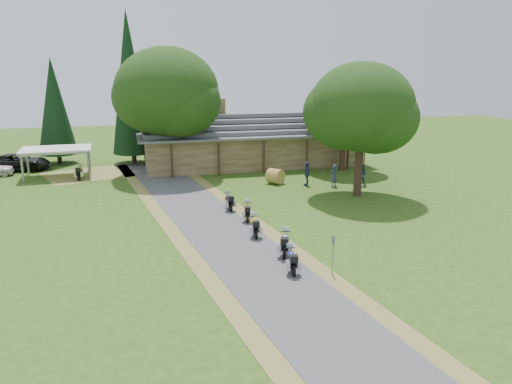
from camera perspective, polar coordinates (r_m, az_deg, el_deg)
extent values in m
plane|color=#2C4A14|center=(24.53, -0.68, -7.86)|extent=(120.00, 120.00, 0.00)
plane|color=#474749|center=(28.09, -3.62, -4.96)|extent=(51.95, 51.95, 0.00)
imported|color=black|center=(49.85, -25.56, 3.52)|extent=(3.33, 6.20, 2.26)
imported|color=navy|center=(39.44, 8.91, 2.08)|extent=(0.71, 0.63, 2.04)
imported|color=navy|center=(40.13, 11.99, 2.17)|extent=(0.72, 0.70, 2.06)
imported|color=navy|center=(39.46, 5.83, 2.33)|extent=(0.58, 0.72, 2.23)
cylinder|color=olive|center=(39.99, 2.23, 1.81)|extent=(1.65, 1.63, 1.22)
cone|color=black|center=(49.25, -14.21, 11.44)|extent=(3.85, 3.85, 14.32)
cone|color=black|center=(51.38, -21.99, 8.54)|extent=(3.62, 3.62, 10.02)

